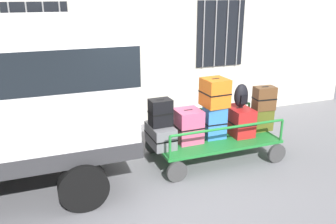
{
  "coord_description": "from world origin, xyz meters",
  "views": [
    {
      "loc": [
        -1.89,
        -4.9,
        2.91
      ],
      "look_at": [
        0.1,
        0.35,
        1.0
      ],
      "focal_mm": 37.61,
      "sensor_mm": 36.0,
      "label": 1
    }
  ],
  "objects_px": {
    "luggage_cart": "(214,141)",
    "suitcase_left_middle": "(160,112)",
    "suitcase_left_bottom": "(161,135)",
    "suitcase_center_bottom": "(215,122)",
    "suitcase_midleft_bottom": "(188,126)",
    "suitcase_center_middle": "(215,92)",
    "suitcase_right_middle": "(264,98)",
    "suitcase_right_bottom": "(262,120)",
    "suitcase_midright_bottom": "(239,121)",
    "backpack": "(241,96)"
  },
  "relations": [
    {
      "from": "suitcase_left_bottom",
      "to": "suitcase_center_bottom",
      "type": "distance_m",
      "value": 1.03
    },
    {
      "from": "suitcase_left_bottom",
      "to": "suitcase_midright_bottom",
      "type": "xyz_separation_m",
      "value": [
        1.54,
        -0.02,
        0.07
      ]
    },
    {
      "from": "suitcase_left_bottom",
      "to": "suitcase_right_bottom",
      "type": "xyz_separation_m",
      "value": [
        2.05,
        -0.01,
        0.03
      ]
    },
    {
      "from": "suitcase_midleft_bottom",
      "to": "suitcase_midright_bottom",
      "type": "distance_m",
      "value": 1.03
    },
    {
      "from": "suitcase_center_middle",
      "to": "backpack",
      "type": "height_order",
      "value": "suitcase_center_middle"
    },
    {
      "from": "suitcase_midright_bottom",
      "to": "backpack",
      "type": "xyz_separation_m",
      "value": [
        0.02,
        0.0,
        0.48
      ]
    },
    {
      "from": "suitcase_left_middle",
      "to": "backpack",
      "type": "relative_size",
      "value": 1.06
    },
    {
      "from": "suitcase_right_middle",
      "to": "suitcase_left_middle",
      "type": "bearing_deg",
      "value": 179.28
    },
    {
      "from": "suitcase_left_middle",
      "to": "suitcase_left_bottom",
      "type": "bearing_deg",
      "value": 90.0
    },
    {
      "from": "suitcase_right_bottom",
      "to": "suitcase_left_middle",
      "type": "bearing_deg",
      "value": 179.9
    },
    {
      "from": "luggage_cart",
      "to": "suitcase_center_middle",
      "type": "height_order",
      "value": "suitcase_center_middle"
    },
    {
      "from": "suitcase_midleft_bottom",
      "to": "suitcase_right_middle",
      "type": "xyz_separation_m",
      "value": [
        1.54,
        -0.03,
        0.35
      ]
    },
    {
      "from": "luggage_cart",
      "to": "backpack",
      "type": "relative_size",
      "value": 5.19
    },
    {
      "from": "suitcase_midleft_bottom",
      "to": "luggage_cart",
      "type": "bearing_deg",
      "value": -2.78
    },
    {
      "from": "backpack",
      "to": "suitcase_left_middle",
      "type": "bearing_deg",
      "value": 179.59
    },
    {
      "from": "suitcase_left_middle",
      "to": "suitcase_right_middle",
      "type": "bearing_deg",
      "value": -0.72
    },
    {
      "from": "suitcase_left_middle",
      "to": "suitcase_right_middle",
      "type": "xyz_separation_m",
      "value": [
        2.05,
        -0.03,
        0.04
      ]
    },
    {
      "from": "suitcase_midright_bottom",
      "to": "backpack",
      "type": "bearing_deg",
      "value": 12.65
    },
    {
      "from": "luggage_cart",
      "to": "suitcase_center_bottom",
      "type": "relative_size",
      "value": 3.83
    },
    {
      "from": "luggage_cart",
      "to": "suitcase_left_middle",
      "type": "distance_m",
      "value": 1.22
    },
    {
      "from": "suitcase_left_middle",
      "to": "backpack",
      "type": "distance_m",
      "value": 1.56
    },
    {
      "from": "suitcase_midleft_bottom",
      "to": "suitcase_midright_bottom",
      "type": "bearing_deg",
      "value": -0.88
    },
    {
      "from": "suitcase_midleft_bottom",
      "to": "suitcase_right_bottom",
      "type": "height_order",
      "value": "suitcase_midleft_bottom"
    },
    {
      "from": "suitcase_midleft_bottom",
      "to": "suitcase_right_bottom",
      "type": "relative_size",
      "value": 1.39
    },
    {
      "from": "suitcase_right_middle",
      "to": "backpack",
      "type": "xyz_separation_m",
      "value": [
        -0.5,
        0.01,
        0.09
      ]
    },
    {
      "from": "suitcase_right_bottom",
      "to": "backpack",
      "type": "bearing_deg",
      "value": -179.14
    },
    {
      "from": "suitcase_left_bottom",
      "to": "suitcase_center_middle",
      "type": "bearing_deg",
      "value": 0.52
    },
    {
      "from": "suitcase_midleft_bottom",
      "to": "suitcase_right_bottom",
      "type": "distance_m",
      "value": 1.54
    },
    {
      "from": "suitcase_left_bottom",
      "to": "backpack",
      "type": "height_order",
      "value": "backpack"
    },
    {
      "from": "suitcase_left_bottom",
      "to": "suitcase_center_bottom",
      "type": "relative_size",
      "value": 1.1
    },
    {
      "from": "suitcase_center_bottom",
      "to": "backpack",
      "type": "relative_size",
      "value": 1.35
    },
    {
      "from": "suitcase_left_middle",
      "to": "suitcase_center_middle",
      "type": "relative_size",
      "value": 0.92
    },
    {
      "from": "suitcase_left_bottom",
      "to": "suitcase_center_middle",
      "type": "distance_m",
      "value": 1.22
    },
    {
      "from": "suitcase_center_bottom",
      "to": "suitcase_right_bottom",
      "type": "height_order",
      "value": "suitcase_center_bottom"
    },
    {
      "from": "suitcase_center_middle",
      "to": "suitcase_right_bottom",
      "type": "bearing_deg",
      "value": -1.03
    },
    {
      "from": "suitcase_left_bottom",
      "to": "suitcase_midleft_bottom",
      "type": "xyz_separation_m",
      "value": [
        0.51,
        -0.0,
        0.11
      ]
    },
    {
      "from": "luggage_cart",
      "to": "suitcase_left_bottom",
      "type": "bearing_deg",
      "value": 178.37
    },
    {
      "from": "suitcase_right_middle",
      "to": "suitcase_center_middle",
      "type": "bearing_deg",
      "value": 177.74
    },
    {
      "from": "suitcase_center_bottom",
      "to": "suitcase_center_middle",
      "type": "height_order",
      "value": "suitcase_center_middle"
    },
    {
      "from": "suitcase_midleft_bottom",
      "to": "suitcase_midright_bottom",
      "type": "height_order",
      "value": "suitcase_midleft_bottom"
    },
    {
      "from": "suitcase_left_bottom",
      "to": "suitcase_left_middle",
      "type": "distance_m",
      "value": 0.42
    },
    {
      "from": "luggage_cart",
      "to": "backpack",
      "type": "height_order",
      "value": "backpack"
    },
    {
      "from": "suitcase_left_bottom",
      "to": "suitcase_left_middle",
      "type": "height_order",
      "value": "suitcase_left_middle"
    },
    {
      "from": "suitcase_left_bottom",
      "to": "suitcase_center_bottom",
      "type": "height_order",
      "value": "suitcase_center_bottom"
    },
    {
      "from": "suitcase_midright_bottom",
      "to": "suitcase_right_bottom",
      "type": "bearing_deg",
      "value": 1.23
    },
    {
      "from": "luggage_cart",
      "to": "suitcase_left_bottom",
      "type": "xyz_separation_m",
      "value": [
        -1.03,
        0.03,
        0.24
      ]
    },
    {
      "from": "suitcase_center_bottom",
      "to": "suitcase_midright_bottom",
      "type": "relative_size",
      "value": 0.97
    },
    {
      "from": "suitcase_left_bottom",
      "to": "suitcase_right_middle",
      "type": "relative_size",
      "value": 1.48
    },
    {
      "from": "suitcase_midleft_bottom",
      "to": "suitcase_center_middle",
      "type": "height_order",
      "value": "suitcase_center_middle"
    },
    {
      "from": "suitcase_midleft_bottom",
      "to": "suitcase_center_bottom",
      "type": "relative_size",
      "value": 0.99
    }
  ]
}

